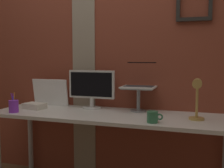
# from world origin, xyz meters

# --- Properties ---
(brick_wall_back) EXTENTS (3.46, 0.16, 2.40)m
(brick_wall_back) POSITION_xyz_m (-0.00, 0.38, 1.20)
(brick_wall_back) COLOR brown
(brick_wall_back) RESTS_ON ground_plane
(desk) EXTENTS (2.07, 0.62, 0.73)m
(desk) POSITION_xyz_m (0.12, 0.01, 0.66)
(desk) COLOR silver
(desk) RESTS_ON ground_plane
(monitor) EXTENTS (0.45, 0.18, 0.36)m
(monitor) POSITION_xyz_m (-0.11, 0.20, 0.94)
(monitor) COLOR silver
(monitor) RESTS_ON desk
(laptop_stand) EXTENTS (0.28, 0.22, 0.21)m
(laptop_stand) POSITION_xyz_m (0.34, 0.20, 0.87)
(laptop_stand) COLOR gray
(laptop_stand) RESTS_ON desk
(laptop) EXTENTS (0.30, 0.28, 0.24)m
(laptop) POSITION_xyz_m (0.34, 0.27, 1.01)
(laptop) COLOR silver
(laptop) RESTS_ON laptop_stand
(whiteboard_panel) EXTENTS (0.38, 0.06, 0.27)m
(whiteboard_panel) POSITION_xyz_m (-0.58, 0.22, 0.86)
(whiteboard_panel) COLOR white
(whiteboard_panel) RESTS_ON desk
(desk_lamp) EXTENTS (0.12, 0.20, 0.33)m
(desk_lamp) POSITION_xyz_m (0.85, -0.04, 0.93)
(desk_lamp) COLOR tan
(desk_lamp) RESTS_ON desk
(pen_cup) EXTENTS (0.08, 0.08, 0.18)m
(pen_cup) POSITION_xyz_m (-0.70, -0.20, 0.78)
(pen_cup) COLOR purple
(pen_cup) RESTS_ON desk
(coffee_mug) EXTENTS (0.12, 0.08, 0.09)m
(coffee_mug) POSITION_xyz_m (0.54, -0.20, 0.77)
(coffee_mug) COLOR #33724C
(coffee_mug) RESTS_ON desk
(paper_clutter_stack) EXTENTS (0.22, 0.17, 0.05)m
(paper_clutter_stack) POSITION_xyz_m (-0.62, 0.01, 0.75)
(paper_clutter_stack) COLOR silver
(paper_clutter_stack) RESTS_ON desk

